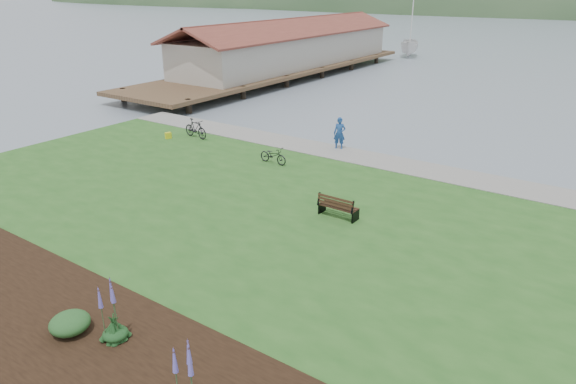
{
  "coord_description": "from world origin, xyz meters",
  "views": [
    {
      "loc": [
        9.44,
        -15.2,
        8.41
      ],
      "look_at": [
        -0.55,
        -0.79,
        1.3
      ],
      "focal_mm": 32.0,
      "sensor_mm": 36.0,
      "label": 1
    }
  ],
  "objects_px": {
    "bicycle_a": "(273,155)",
    "sailboat": "(409,57)",
    "park_bench": "(337,206)",
    "person": "(340,131)"
  },
  "relations": [
    {
      "from": "person",
      "to": "bicycle_a",
      "type": "distance_m",
      "value": 4.16
    },
    {
      "from": "bicycle_a",
      "to": "person",
      "type": "bearing_deg",
      "value": -18.22
    },
    {
      "from": "park_bench",
      "to": "person",
      "type": "relative_size",
      "value": 0.75
    },
    {
      "from": "bicycle_a",
      "to": "sailboat",
      "type": "xyz_separation_m",
      "value": [
        -11.13,
        43.87,
        -0.8
      ]
    },
    {
      "from": "park_bench",
      "to": "person",
      "type": "xyz_separation_m",
      "value": [
        -4.15,
        7.5,
        0.53
      ]
    },
    {
      "from": "park_bench",
      "to": "sailboat",
      "type": "distance_m",
      "value": 50.39
    },
    {
      "from": "park_bench",
      "to": "bicycle_a",
      "type": "distance_m",
      "value": 6.69
    },
    {
      "from": "park_bench",
      "to": "bicycle_a",
      "type": "relative_size",
      "value": 0.96
    },
    {
      "from": "bicycle_a",
      "to": "sailboat",
      "type": "distance_m",
      "value": 45.26
    },
    {
      "from": "person",
      "to": "park_bench",
      "type": "bearing_deg",
      "value": -80.38
    }
  ]
}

